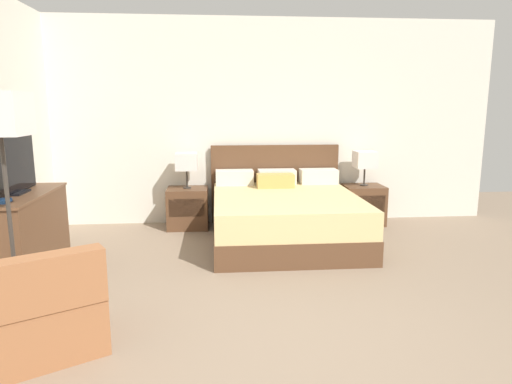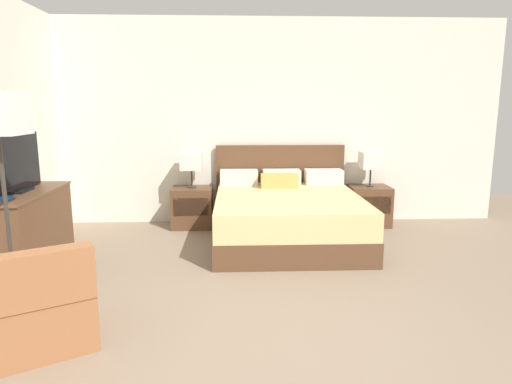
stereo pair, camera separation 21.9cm
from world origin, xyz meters
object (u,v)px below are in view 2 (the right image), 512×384
Objects in this scene: tv at (17,164)px; armchair_by_window at (38,308)px; table_lamp_left at (191,161)px; dresser at (23,231)px; nightstand_right at (369,206)px; bed at (287,215)px; table_lamp_right at (371,161)px; nightstand_left at (192,207)px.

tv reaches higher than armchair_by_window.
table_lamp_left is 2.32m from dresser.
dresser reaches higher than armchair_by_window.
nightstand_right is 1.14× the size of table_lamp_left.
table_lamp_right is (1.24, 0.72, 0.60)m from bed.
nightstand_left is 0.64m from table_lamp_left.
dresser is at bearing 117.06° from armchair_by_window.
armchair_by_window is at bearing -103.60° from nightstand_left.
nightstand_left and nightstand_right have the same top height.
table_lamp_right is at bearing 0.00° from table_lamp_left.
armchair_by_window is at bearing -103.60° from table_lamp_left.
bed is 1.44m from nightstand_right.
tv is at bearing -157.87° from nightstand_right.
nightstand_right is (1.24, 0.71, -0.05)m from bed.
table_lamp_left and table_lamp_right have the same top height.
table_lamp_right is 4.60m from armchair_by_window.
nightstand_left is 2.27m from dresser.
armchair_by_window reaches higher than nightstand_left.
table_lamp_right is 4.40m from dresser.
table_lamp_right is at bearing 22.15° from tv.
tv reaches higher than nightstand_right.
tv reaches higher than table_lamp_left.
table_lamp_left is 0.52× the size of armchair_by_window.
table_lamp_left is at bearing 150.06° from bed.
nightstand_left is at bearing 46.61° from tv.
bed is at bearing 18.38° from tv.
table_lamp_left is at bearing 76.40° from armchair_by_window.
nightstand_right is 4.56m from armchair_by_window.
table_lamp_right reaches higher than nightstand_right.
nightstand_left is 1.14× the size of table_lamp_left.
tv is (-1.55, -1.64, 0.18)m from table_lamp_left.
table_lamp_left is (-2.49, 0.00, 0.64)m from nightstand_right.
table_lamp_left is at bearing 46.76° from dresser.
nightstand_left is 2.41m from tv.
table_lamp_left is 3.34m from armchair_by_window.
nightstand_right is 0.43× the size of dresser.
table_lamp_left is at bearing 180.00° from table_lamp_right.
armchair_by_window is (-0.77, -3.19, -0.64)m from table_lamp_left.
nightstand_left is 0.59× the size of armchair_by_window.
table_lamp_left is (0.00, 0.00, 0.64)m from nightstand_left.
armchair_by_window is (-0.77, -3.19, 0.01)m from nightstand_left.
bed is 1.59× the size of dresser.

